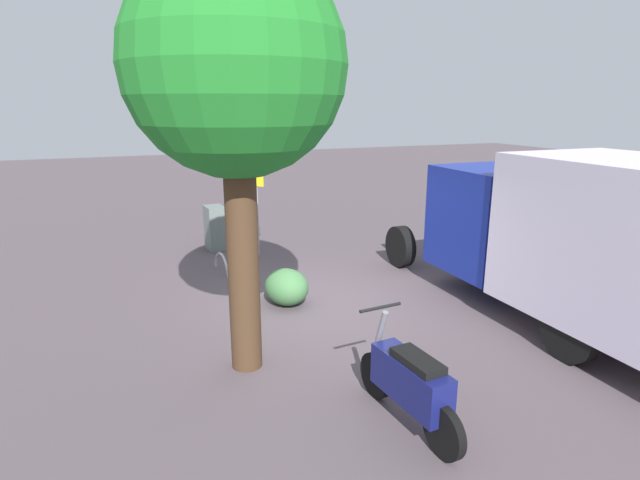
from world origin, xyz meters
The scene contains 8 objects.
ground_plane centered at (0.00, 0.00, 0.00)m, with size 60.00×60.00×0.00m, color #52464C.
box_truck_near centered at (-2.52, -3.24, 1.55)m, with size 7.52×2.32×2.74m.
motorcycle centered at (-3.51, 0.59, 0.52)m, with size 1.81×0.55×1.20m.
stop_sign centered at (3.49, 0.30, 1.92)m, with size 0.71×0.33×2.89m.
street_tree centered at (-1.50, 1.88, 3.84)m, with size 2.67×2.67×5.23m.
utility_cabinet centered at (4.44, 1.08, 0.54)m, with size 0.61×0.42×1.07m, color slate.
bike_rack_hoop centered at (2.62, 1.34, 0.00)m, with size 0.85×0.85×0.05m, color #B7B7BC.
shrub_near_sign centered at (0.40, 0.65, 0.32)m, with size 0.93×0.76×0.63m, color #427542.
Camera 1 is at (-7.68, 3.40, 3.46)m, focal length 28.55 mm.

